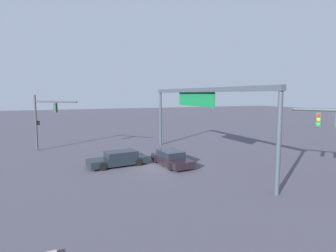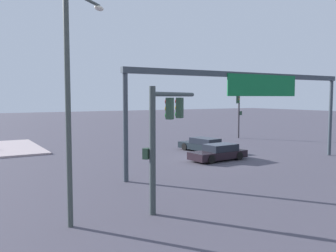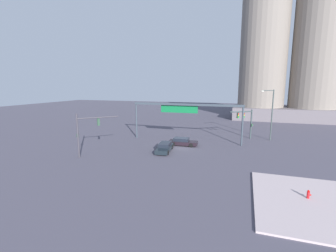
# 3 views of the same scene
# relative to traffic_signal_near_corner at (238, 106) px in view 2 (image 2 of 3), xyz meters

# --- Properties ---
(ground_plane) EXTENTS (189.33, 189.33, 0.00)m
(ground_plane) POSITION_rel_traffic_signal_near_corner_xyz_m (10.21, 8.80, -3.77)
(ground_plane) COLOR #494553
(traffic_signal_near_corner) EXTENTS (4.19, 3.90, 5.81)m
(traffic_signal_near_corner) POSITION_rel_traffic_signal_near_corner_xyz_m (0.00, 0.00, 0.00)
(traffic_signal_near_corner) COLOR #39363E
(traffic_signal_near_corner) RESTS_ON ground
(traffic_signal_opposite_side) EXTENTS (3.96, 2.62, 5.18)m
(traffic_signal_opposite_side) POSITION_rel_traffic_signal_near_corner_xyz_m (19.81, 17.50, -0.27)
(traffic_signal_opposite_side) COLOR #343F41
(traffic_signal_opposite_side) RESTS_ON ground
(streetlamp_curved_arm) EXTENTS (2.25, 2.08, 8.66)m
(streetlamp_curved_arm) POSITION_rel_traffic_signal_near_corner_xyz_m (23.66, 17.55, 1.27)
(streetlamp_curved_arm) COLOR #394442
(streetlamp_curved_arm) RESTS_ON ground
(overhead_sign_gantry) EXTENTS (18.49, 0.43, 6.40)m
(overhead_sign_gantry) POSITION_rel_traffic_signal_near_corner_xyz_m (9.97, 12.36, 1.56)
(overhead_sign_gantry) COLOR #343E48
(overhead_sign_gantry) RESTS_ON ground
(sedan_car_approaching) EXTENTS (2.24, 5.00, 1.21)m
(sedan_car_approaching) POSITION_rel_traffic_signal_near_corner_xyz_m (8.87, 5.50, -3.19)
(sedan_car_approaching) COLOR black
(sedan_car_approaching) RESTS_ON ground
(sedan_car_waiting_far) EXTENTS (4.61, 2.09, 1.21)m
(sedan_car_waiting_far) POSITION_rel_traffic_signal_near_corner_xyz_m (10.43, 9.56, -3.19)
(sedan_car_waiting_far) COLOR black
(sedan_car_waiting_far) RESTS_ON ground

